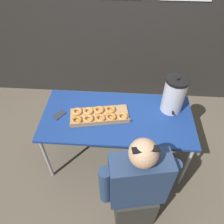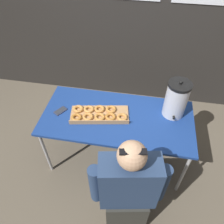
# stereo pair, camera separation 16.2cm
# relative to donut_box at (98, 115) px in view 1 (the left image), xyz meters

# --- Properties ---
(ground_plane) EXTENTS (12.00, 12.00, 0.00)m
(ground_plane) POSITION_rel_donut_box_xyz_m (0.19, 0.02, -0.73)
(ground_plane) COLOR brown
(back_wall) EXTENTS (6.00, 0.11, 2.44)m
(back_wall) POSITION_rel_donut_box_xyz_m (0.19, 1.25, 0.50)
(back_wall) COLOR #282623
(back_wall) RESTS_ON ground
(folding_table) EXTENTS (1.53, 0.73, 0.71)m
(folding_table) POSITION_rel_donut_box_xyz_m (0.19, 0.02, -0.06)
(folding_table) COLOR navy
(folding_table) RESTS_ON ground
(donut_box) EXTENTS (0.62, 0.35, 0.05)m
(donut_box) POSITION_rel_donut_box_xyz_m (0.00, 0.00, 0.00)
(donut_box) COLOR tan
(donut_box) RESTS_ON folding_table
(coffee_urn) EXTENTS (0.22, 0.25, 0.42)m
(coffee_urn) POSITION_rel_donut_box_xyz_m (0.74, 0.17, 0.17)
(coffee_urn) COLOR silver
(coffee_urn) RESTS_ON folding_table
(cell_phone) EXTENTS (0.13, 0.15, 0.01)m
(cell_phone) POSITION_rel_donut_box_xyz_m (-0.40, -0.01, -0.02)
(cell_phone) COLOR #2D334C
(cell_phone) RESTS_ON folding_table
(person_seated) EXTENTS (0.61, 0.32, 1.21)m
(person_seated) POSITION_rel_donut_box_xyz_m (0.39, -0.68, -0.16)
(person_seated) COLOR #33332D
(person_seated) RESTS_ON ground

